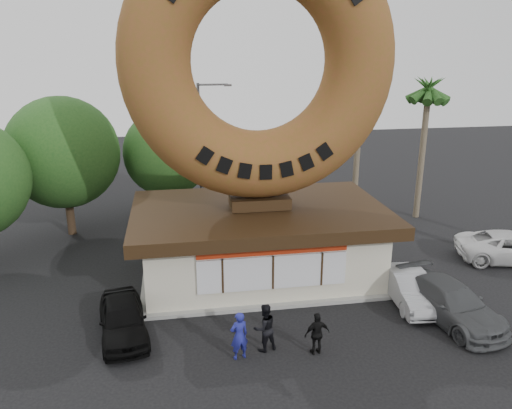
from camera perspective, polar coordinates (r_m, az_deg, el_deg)
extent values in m
plane|color=black|center=(18.21, 3.79, -16.11)|extent=(90.00, 90.00, 0.00)
cube|color=beige|center=(22.71, 0.40, -4.61)|extent=(10.00, 6.00, 3.00)
cube|color=#999993|center=(23.29, 0.39, -7.86)|extent=(10.60, 6.60, 0.15)
cube|color=#3F3F3F|center=(22.17, 0.40, -0.90)|extent=(10.00, 6.00, 0.10)
cube|color=black|center=(22.18, 0.40, -1.02)|extent=(11.20, 7.20, 0.55)
cube|color=silver|center=(19.95, 1.93, -7.75)|extent=(6.00, 0.12, 1.40)
cube|color=#B1290F|center=(19.52, 1.97, -5.12)|extent=(6.00, 0.10, 0.45)
cube|color=black|center=(22.01, 0.41, 0.33)|extent=(2.60, 1.40, 0.50)
torus|color=brown|center=(21.02, 0.44, 15.96)|extent=(11.37, 2.90, 11.37)
cylinder|color=#473321|center=(29.54, -20.56, -0.13)|extent=(0.44, 0.44, 3.30)
sphere|color=#1F4C1B|center=(28.83, -21.20, 5.56)|extent=(6.00, 6.00, 6.00)
cylinder|color=#473321|center=(30.94, -9.84, 1.11)|extent=(0.44, 0.44, 2.86)
sphere|color=#1F4C1B|center=(30.31, -10.10, 5.83)|extent=(5.20, 5.20, 5.20)
cylinder|color=#726651|center=(31.29, 11.55, 6.99)|extent=(0.36, 0.36, 9.00)
cylinder|color=#726651|center=(31.49, 18.46, 5.57)|extent=(0.36, 0.36, 8.00)
cylinder|color=#59595E|center=(31.34, -6.41, 6.32)|extent=(0.18, 0.18, 8.00)
cylinder|color=#59595E|center=(30.88, -4.95, 13.50)|extent=(1.80, 0.12, 0.12)
cube|color=#59595E|center=(30.97, -3.25, 13.46)|extent=(0.45, 0.20, 0.12)
imported|color=navy|center=(17.25, -1.94, -14.75)|extent=(0.72, 0.57, 1.73)
imported|color=black|center=(17.65, 0.99, -13.89)|extent=(1.01, 0.89, 1.74)
imported|color=black|center=(17.64, 7.00, -14.43)|extent=(0.95, 0.50, 1.55)
imported|color=black|center=(19.15, -14.99, -12.48)|extent=(2.21, 4.23, 1.37)
imported|color=#999A9E|center=(21.60, 17.11, -9.13)|extent=(1.71, 4.08, 1.31)
imported|color=#4F5153|center=(20.89, 21.37, -10.37)|extent=(2.90, 5.23, 1.43)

